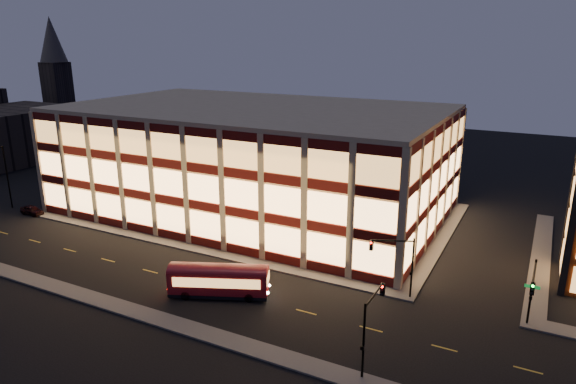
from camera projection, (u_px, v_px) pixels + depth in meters
The scene contains 14 objects.
ground at pixel (201, 254), 57.61m from camera, with size 200.00×200.00×0.00m, color black.
sidewalk_office_south at pixel (185, 246), 59.76m from camera, with size 54.00×2.00×0.15m, color #514F4C.
sidewalk_office_east at pixel (440, 239), 61.90m from camera, with size 2.00×30.00×0.15m, color #514F4C.
sidewalk_tower_west at pixel (541, 256), 57.04m from camera, with size 2.00×30.00×0.15m, color #514F4C.
sidewalk_near at pixel (114, 305), 46.54m from camera, with size 100.00×2.00×0.15m, color #514F4C.
office_building at pixel (255, 159), 71.18m from camera, with size 50.45×30.45×14.50m.
church_tower at pixel (59, 102), 119.89m from camera, with size 5.00×5.00×18.00m, color #2D2621.
church_spire at pixel (51, 39), 115.85m from camera, with size 6.00×6.00×10.00m, color #4C473F.
traffic_signal_far at pixel (397, 257), 46.83m from camera, with size 3.79×1.87×6.00m.
traffic_signal_right at pixel (532, 288), 41.13m from camera, with size 1.20×4.37×6.00m.
traffic_signal_near at pixel (371, 318), 36.68m from camera, with size 0.32×4.45×6.00m.
street_lamp_a at pixel (5, 171), 71.73m from camera, with size 0.44×1.22×9.02m.
trolley_bus at pixel (219, 279), 47.92m from camera, with size 9.42×5.79×3.14m.
parked_car_0 at pixel (32, 210), 70.41m from camera, with size 1.48×3.67×1.25m, color black.
Camera 1 is at (33.20, -42.65, 23.32)m, focal length 32.00 mm.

